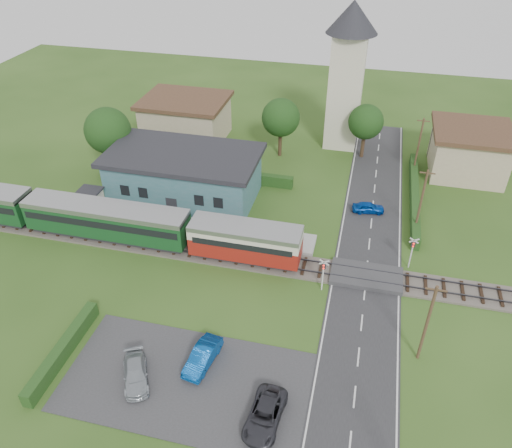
% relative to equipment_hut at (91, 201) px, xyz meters
% --- Properties ---
extents(ground, '(120.00, 120.00, 0.00)m').
position_rel_equipment_hut_xyz_m(ground, '(18.00, -5.20, -1.75)').
color(ground, '#2D4C19').
extents(railway_track, '(76.00, 3.20, 0.49)m').
position_rel_equipment_hut_xyz_m(railway_track, '(18.00, -3.20, -1.64)').
color(railway_track, '#4C443D').
rests_on(railway_track, ground).
extents(road, '(6.00, 70.00, 0.05)m').
position_rel_equipment_hut_xyz_m(road, '(28.00, -5.20, -1.72)').
color(road, '#28282B').
rests_on(road, ground).
extents(car_park, '(17.00, 9.00, 0.08)m').
position_rel_equipment_hut_xyz_m(car_park, '(16.50, -17.20, -1.71)').
color(car_park, '#333335').
rests_on(car_park, ground).
extents(crossing_deck, '(6.20, 3.40, 0.45)m').
position_rel_equipment_hut_xyz_m(crossing_deck, '(28.00, -3.20, -1.52)').
color(crossing_deck, '#333335').
rests_on(crossing_deck, ground).
extents(platform, '(30.00, 3.00, 0.45)m').
position_rel_equipment_hut_xyz_m(platform, '(8.00, 0.00, -1.52)').
color(platform, gray).
rests_on(platform, ground).
extents(equipment_hut, '(2.30, 2.30, 2.55)m').
position_rel_equipment_hut_xyz_m(equipment_hut, '(0.00, 0.00, 0.00)').
color(equipment_hut, beige).
rests_on(equipment_hut, platform).
extents(station_building, '(16.00, 9.00, 5.30)m').
position_rel_equipment_hut_xyz_m(station_building, '(8.00, 5.79, 0.95)').
color(station_building, '#31696E').
rests_on(station_building, ground).
extents(train, '(43.20, 2.90, 3.40)m').
position_rel_equipment_hut_xyz_m(train, '(0.32, -3.20, 0.43)').
color(train, '#232328').
rests_on(train, ground).
extents(church_tower, '(6.00, 6.00, 17.60)m').
position_rel_equipment_hut_xyz_m(church_tower, '(23.00, 22.80, 8.48)').
color(church_tower, beige).
rests_on(church_tower, ground).
extents(house_west, '(10.80, 8.80, 5.50)m').
position_rel_equipment_hut_xyz_m(house_west, '(3.00, 19.80, 1.04)').
color(house_west, tan).
rests_on(house_west, ground).
extents(house_east, '(8.80, 8.80, 5.50)m').
position_rel_equipment_hut_xyz_m(house_east, '(38.00, 18.80, 1.05)').
color(house_east, tan).
rests_on(house_east, ground).
extents(hedge_carpark, '(0.80, 9.00, 1.20)m').
position_rel_equipment_hut_xyz_m(hedge_carpark, '(7.00, -17.20, -1.15)').
color(hedge_carpark, '#193814').
rests_on(hedge_carpark, ground).
extents(hedge_roadside, '(0.80, 18.00, 1.20)m').
position_rel_equipment_hut_xyz_m(hedge_roadside, '(32.20, 10.80, -1.15)').
color(hedge_roadside, '#193814').
rests_on(hedge_roadside, ground).
extents(hedge_station, '(22.00, 0.80, 1.30)m').
position_rel_equipment_hut_xyz_m(hedge_station, '(8.00, 10.30, -1.10)').
color(hedge_station, '#193814').
rests_on(hedge_station, ground).
extents(tree_a, '(5.20, 5.20, 8.00)m').
position_rel_equipment_hut_xyz_m(tree_a, '(-2.00, 8.80, 3.63)').
color(tree_a, '#332316').
rests_on(tree_a, ground).
extents(tree_b, '(4.60, 4.60, 7.34)m').
position_rel_equipment_hut_xyz_m(tree_b, '(16.00, 17.80, 3.27)').
color(tree_b, '#332316').
rests_on(tree_b, ground).
extents(tree_c, '(4.20, 4.20, 6.78)m').
position_rel_equipment_hut_xyz_m(tree_c, '(26.00, 19.80, 2.91)').
color(tree_c, '#332316').
rests_on(tree_c, ground).
extents(utility_pole_b, '(1.40, 0.22, 7.00)m').
position_rel_equipment_hut_xyz_m(utility_pole_b, '(32.20, -11.20, 1.88)').
color(utility_pole_b, '#473321').
rests_on(utility_pole_b, ground).
extents(utility_pole_c, '(1.40, 0.22, 7.00)m').
position_rel_equipment_hut_xyz_m(utility_pole_c, '(32.20, 4.80, 1.88)').
color(utility_pole_c, '#473321').
rests_on(utility_pole_c, ground).
extents(utility_pole_d, '(1.40, 0.22, 7.00)m').
position_rel_equipment_hut_xyz_m(utility_pole_d, '(32.20, 16.80, 1.88)').
color(utility_pole_d, '#473321').
rests_on(utility_pole_d, ground).
extents(crossing_signal_near, '(0.84, 0.28, 3.28)m').
position_rel_equipment_hut_xyz_m(crossing_signal_near, '(24.40, -5.61, 0.39)').
color(crossing_signal_near, silver).
rests_on(crossing_signal_near, ground).
extents(crossing_signal_far, '(0.84, 0.28, 3.28)m').
position_rel_equipment_hut_xyz_m(crossing_signal_far, '(31.60, -0.81, 0.39)').
color(crossing_signal_far, silver).
rests_on(crossing_signal_far, ground).
extents(streetlamp_west, '(0.30, 0.30, 5.15)m').
position_rel_equipment_hut_xyz_m(streetlamp_west, '(-4.00, 14.80, 1.29)').
color(streetlamp_west, '#3F3F47').
rests_on(streetlamp_west, ground).
extents(streetlamp_east, '(0.30, 0.30, 5.15)m').
position_rel_equipment_hut_xyz_m(streetlamp_east, '(34.00, 21.80, 1.29)').
color(streetlamp_east, '#3F3F47').
rests_on(streetlamp_east, ground).
extents(car_on_road, '(3.43, 1.83, 1.11)m').
position_rel_equipment_hut_xyz_m(car_on_road, '(27.52, 7.34, -1.14)').
color(car_on_road, '#053BA1').
rests_on(car_on_road, road).
extents(car_park_blue, '(2.01, 4.19, 1.33)m').
position_rel_equipment_hut_xyz_m(car_park_blue, '(17.13, -15.43, -1.00)').
color(car_park_blue, '#05428F').
rests_on(car_park_blue, car_park).
extents(car_park_silver, '(3.32, 4.32, 1.17)m').
position_rel_equipment_hut_xyz_m(car_park_silver, '(13.07, -17.90, -1.08)').
color(car_park_silver, '#9AA1A8').
rests_on(car_park_silver, car_park).
extents(car_park_dark, '(2.38, 4.62, 1.25)m').
position_rel_equipment_hut_xyz_m(car_park_dark, '(22.50, -18.92, -1.04)').
color(car_park_dark, '#2C2C32').
rests_on(car_park_dark, car_park).
extents(pedestrian_near, '(0.73, 0.61, 1.71)m').
position_rel_equipment_hut_xyz_m(pedestrian_near, '(12.97, -0.57, -0.44)').
color(pedestrian_near, gray).
rests_on(pedestrian_near, platform).
extents(pedestrian_far, '(0.89, 0.99, 1.69)m').
position_rel_equipment_hut_xyz_m(pedestrian_far, '(0.96, -0.34, -0.45)').
color(pedestrian_far, gray).
rests_on(pedestrian_far, platform).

